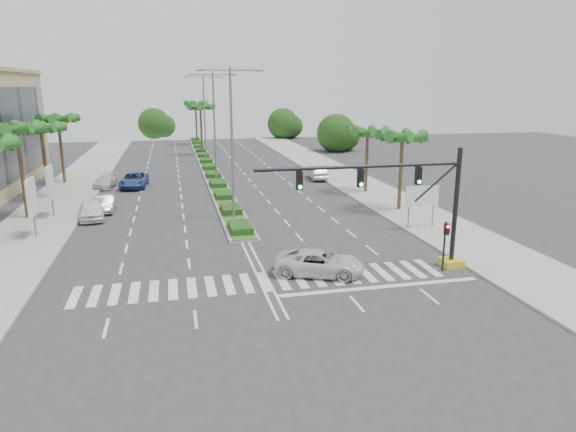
% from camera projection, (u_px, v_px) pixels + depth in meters
% --- Properties ---
extents(ground, '(160.00, 160.00, 0.00)m').
position_uv_depth(ground, '(264.00, 282.00, 28.68)').
color(ground, '#333335').
rests_on(ground, ground).
extents(footpath_right, '(6.00, 120.00, 0.15)m').
position_uv_depth(footpath_right, '(379.00, 195.00, 50.82)').
color(footpath_right, gray).
rests_on(footpath_right, ground).
extents(footpath_left, '(6.00, 120.00, 0.15)m').
position_uv_depth(footpath_left, '(50.00, 212.00, 44.30)').
color(footpath_left, gray).
rests_on(footpath_left, ground).
extents(median, '(2.20, 75.00, 0.20)m').
position_uv_depth(median, '(207.00, 164.00, 71.18)').
color(median, gray).
rests_on(median, ground).
extents(median_grass, '(1.80, 75.00, 0.04)m').
position_uv_depth(median_grass, '(207.00, 163.00, 71.15)').
color(median_grass, '#2F5A1E').
rests_on(median_grass, median).
extents(signal_gantry, '(12.60, 1.20, 7.20)m').
position_uv_depth(signal_gantry, '(421.00, 213.00, 29.82)').
color(signal_gantry, gold).
rests_on(signal_gantry, ground).
extents(pedestrian_signal, '(0.28, 0.36, 3.00)m').
position_uv_depth(pedestrian_signal, '(445.00, 238.00, 29.81)').
color(pedestrian_signal, black).
rests_on(pedestrian_signal, ground).
extents(direction_sign, '(2.70, 0.11, 3.40)m').
position_uv_depth(direction_sign, '(422.00, 198.00, 38.52)').
color(direction_sign, slate).
rests_on(direction_sign, ground).
extents(billboard_near, '(0.18, 2.10, 4.35)m').
position_uv_depth(billboard_near, '(32.00, 198.00, 36.18)').
color(billboard_near, slate).
rests_on(billboard_near, ground).
extents(billboard_far, '(0.18, 2.10, 4.35)m').
position_uv_depth(billboard_far, '(50.00, 183.00, 41.85)').
color(billboard_far, slate).
rests_on(billboard_far, ground).
extents(palm_left_mid, '(4.57, 4.68, 7.95)m').
position_uv_depth(palm_left_mid, '(17.00, 132.00, 40.41)').
color(palm_left_mid, brown).
rests_on(palm_left_mid, ground).
extents(palm_left_far, '(4.57, 4.68, 7.35)m').
position_uv_depth(palm_left_far, '(41.00, 131.00, 48.11)').
color(palm_left_far, brown).
rests_on(palm_left_far, ground).
extents(palm_left_end, '(4.57, 4.68, 7.75)m').
position_uv_depth(palm_left_end, '(58.00, 121.00, 55.58)').
color(palm_left_end, brown).
rests_on(palm_left_end, ground).
extents(palm_right_near, '(4.57, 4.68, 7.05)m').
position_uv_depth(palm_right_near, '(402.00, 140.00, 43.49)').
color(palm_right_near, brown).
rests_on(palm_right_near, ground).
extents(palm_right_far, '(4.57, 4.68, 6.75)m').
position_uv_depth(palm_right_far, '(368.00, 134.00, 51.12)').
color(palm_right_far, brown).
rests_on(palm_right_far, ground).
extents(palm_median_a, '(4.57, 4.68, 8.05)m').
position_uv_depth(palm_median_a, '(200.00, 109.00, 78.89)').
color(palm_median_a, brown).
rests_on(palm_median_a, ground).
extents(palm_median_b, '(4.57, 4.68, 8.05)m').
position_uv_depth(palm_median_b, '(196.00, 105.00, 93.06)').
color(palm_median_b, brown).
rests_on(palm_median_b, ground).
extents(streetlight_near, '(5.10, 0.25, 12.00)m').
position_uv_depth(streetlight_near, '(232.00, 136.00, 40.23)').
color(streetlight_near, slate).
rests_on(streetlight_near, ground).
extents(streetlight_mid, '(5.10, 0.25, 12.00)m').
position_uv_depth(streetlight_mid, '(214.00, 122.00, 55.35)').
color(streetlight_mid, slate).
rests_on(streetlight_mid, ground).
extents(streetlight_far, '(5.10, 0.25, 12.00)m').
position_uv_depth(streetlight_far, '(204.00, 114.00, 70.47)').
color(streetlight_far, slate).
rests_on(streetlight_far, ground).
extents(car_parked_a, '(2.45, 4.93, 1.61)m').
position_uv_depth(car_parked_a, '(91.00, 209.00, 41.99)').
color(car_parked_a, white).
rests_on(car_parked_a, ground).
extents(car_parked_b, '(1.45, 4.15, 1.37)m').
position_uv_depth(car_parked_b, '(106.00, 204.00, 44.63)').
color(car_parked_b, '#A7A7AB').
rests_on(car_parked_b, ground).
extents(car_parked_c, '(2.98, 5.80, 1.57)m').
position_uv_depth(car_parked_c, '(134.00, 180.00, 55.15)').
color(car_parked_c, '#2C4489').
rests_on(car_parked_c, ground).
extents(car_parked_d, '(2.38, 4.62, 1.28)m').
position_uv_depth(car_parked_d, '(105.00, 182.00, 55.02)').
color(car_parked_d, silver).
rests_on(car_parked_d, ground).
extents(car_crossing, '(5.68, 4.12, 1.44)m').
position_uv_depth(car_crossing, '(319.00, 263.00, 29.59)').
color(car_crossing, silver).
rests_on(car_crossing, ground).
extents(car_right, '(2.07, 4.90, 1.57)m').
position_uv_depth(car_right, '(317.00, 173.00, 59.91)').
color(car_right, silver).
rests_on(car_right, ground).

